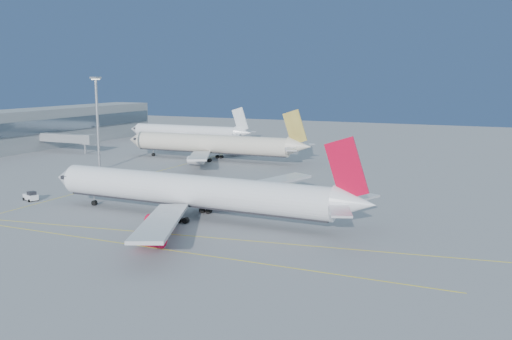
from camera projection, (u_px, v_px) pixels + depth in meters
name	position (u px, v px, depth m)	size (l,w,h in m)	color
ground	(188.00, 226.00, 106.12)	(500.00, 500.00, 0.00)	slate
terminal	(49.00, 127.00, 227.87)	(18.40, 110.00, 15.00)	gray
jet_bridge	(69.00, 138.00, 207.72)	(23.60, 3.60, 6.90)	gray
taxiway_lines	(142.00, 211.00, 117.77)	(118.86, 140.00, 0.02)	yellow
airliner_virgin	(196.00, 192.00, 111.16)	(71.37, 64.19, 17.63)	white
airliner_etihad	(214.00, 144.00, 188.50)	(67.23, 62.27, 17.59)	beige
airliner_third	(188.00, 132.00, 237.16)	(57.75, 53.46, 15.54)	white
pushback_tug	(31.00, 196.00, 127.65)	(4.24, 3.32, 2.15)	white
light_mast	(97.00, 116.00, 165.88)	(2.37, 2.37, 27.42)	gray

